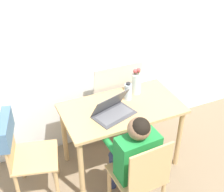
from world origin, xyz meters
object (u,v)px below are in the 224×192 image
chair_occupied (141,177)px  person_seated (134,152)px  chair_spare (18,145)px  flower_vase (136,82)px  laptop (112,110)px  water_bottle (128,92)px

chair_occupied → person_seated: size_ratio=0.85×
chair_spare → flower_vase: (1.21, 0.15, 0.25)m
chair_spare → laptop: size_ratio=2.05×
person_seated → flower_vase: 0.79m
chair_spare → water_bottle: 1.11m
chair_spare → person_seated: bearing=-107.2°
person_seated → laptop: bearing=-93.1°
chair_spare → water_bottle: bearing=-71.5°
chair_occupied → water_bottle: water_bottle is taller
chair_occupied → water_bottle: 0.83m
chair_occupied → person_seated: bearing=-90.0°
person_seated → laptop: 0.46m
chair_occupied → person_seated: person_seated is taller
laptop → water_bottle: bearing=17.3°
chair_occupied → person_seated: 0.22m
laptop → chair_spare: bearing=156.8°
person_seated → flower_vase: bearing=-121.4°
person_seated → water_bottle: person_seated is taller
laptop → water_bottle: (0.24, 0.16, 0.04)m
person_seated → flower_vase: size_ratio=3.49×
chair_occupied → flower_vase: bearing=-117.4°
chair_spare → laptop: bearing=-81.3°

